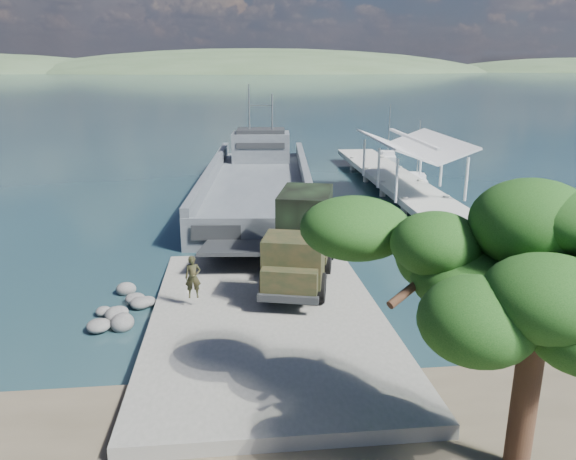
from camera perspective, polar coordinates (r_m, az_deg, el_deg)
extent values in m
plane|color=#1C3C45|center=(25.85, -2.27, -8.46)|extent=(1400.00, 1400.00, 0.00)
cube|color=slate|center=(24.84, -2.12, -8.92)|extent=(10.00, 18.00, 0.50)
cube|color=#A5A79D|center=(44.91, 12.94, 3.48)|extent=(4.00, 44.00, 0.50)
cube|color=#4A5158|center=(47.02, -3.03, 3.75)|extent=(10.65, 28.24, 2.30)
cube|color=#4A5158|center=(46.96, -7.81, 5.73)|extent=(2.95, 27.57, 1.20)
cube|color=#4A5158|center=(46.68, 1.71, 5.81)|extent=(2.95, 27.57, 1.20)
cube|color=#4A5158|center=(33.65, -3.81, -0.71)|extent=(8.29, 1.09, 2.39)
cube|color=#4A5158|center=(55.60, -2.76, 8.44)|extent=(5.82, 4.15, 2.76)
cube|color=#242729|center=(55.39, -2.78, 10.05)|extent=(4.84, 3.34, 0.37)
cylinder|color=gray|center=(55.23, -3.98, 12.22)|extent=(0.15, 0.15, 4.60)
cylinder|color=gray|center=(55.20, -1.63, 11.77)|extent=(0.15, 0.15, 3.68)
cylinder|color=black|center=(25.86, -2.15, -5.57)|extent=(0.80, 1.45, 1.38)
cylinder|color=black|center=(25.56, 3.26, -5.86)|extent=(0.80, 1.45, 1.38)
cylinder|color=black|center=(29.18, -0.87, -2.90)|extent=(0.80, 1.45, 1.38)
cylinder|color=black|center=(28.91, 3.91, -3.13)|extent=(0.80, 1.45, 1.38)
cylinder|color=black|center=(31.16, -0.25, -1.60)|extent=(0.80, 1.45, 1.38)
cylinder|color=black|center=(30.90, 4.23, -1.80)|extent=(0.80, 1.45, 1.38)
cube|color=black|center=(28.37, 1.36, -3.15)|extent=(4.25, 8.38, 0.26)
cube|color=black|center=(25.32, 0.58, -2.97)|extent=(3.09, 2.71, 2.12)
cube|color=black|center=(24.33, 0.17, -5.15)|extent=(2.60, 1.53, 1.06)
cube|color=black|center=(29.64, 1.72, -1.50)|extent=(3.77, 5.38, 0.37)
cube|color=black|center=(29.40, 1.79, 1.47)|extent=(3.46, 4.53, 2.65)
cube|color=#242729|center=(24.10, -0.01, -7.02)|extent=(2.63, 0.91, 0.32)
imported|color=black|center=(25.42, -9.59, -5.55)|extent=(0.72, 0.49, 1.92)
cube|color=silver|center=(54.27, 12.92, 4.91)|extent=(2.40, 5.13, 0.81)
cube|color=silver|center=(53.29, 13.07, 5.28)|extent=(1.52, 1.66, 0.54)
cylinder|color=gray|center=(53.76, 13.13, 7.95)|extent=(0.09, 0.09, 5.39)
cube|color=silver|center=(66.80, 10.09, 7.28)|extent=(2.73, 5.59, 0.88)
cube|color=silver|center=(65.75, 10.16, 7.64)|extent=(1.68, 1.83, 0.59)
cylinder|color=gray|center=(66.37, 10.23, 9.98)|extent=(0.10, 0.10, 5.86)
cylinder|color=#382116|center=(16.15, 23.16, -13.78)|extent=(0.68, 0.68, 6.60)
ellipsoid|color=#143D10|center=(14.86, 24.56, -3.07)|extent=(6.37, 5.91, 2.73)
ellipsoid|color=#143D10|center=(16.47, 6.85, 0.24)|extent=(3.18, 3.18, 1.82)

